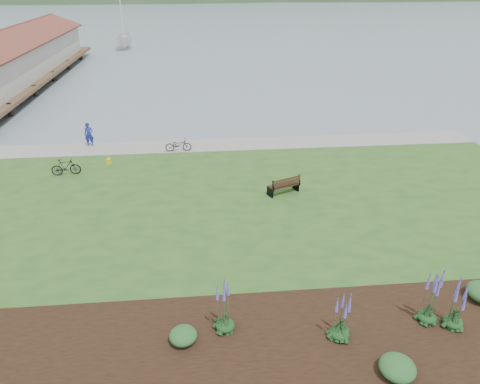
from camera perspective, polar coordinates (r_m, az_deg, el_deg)
The scene contains 17 objects.
ground at distance 22.09m, azimuth -1.94°, elevation -1.24°, with size 600.00×600.00×0.00m, color slate.
lawn at distance 20.26m, azimuth -1.60°, elevation -3.47°, with size 34.00×20.00×0.40m, color #29511C.
shoreline_path at distance 28.16m, azimuth -2.83°, elevation 6.30°, with size 34.00×2.20×0.03m, color gray.
garden_bed at distance 14.56m, azimuth 13.10°, elevation -18.08°, with size 24.00×4.40×0.04m, color black.
pier_pavilion at distance 51.15m, azimuth -28.08°, elevation 15.61°, with size 8.00×36.00×5.40m.
park_bench at distance 21.85m, azimuth 5.95°, elevation 0.93°, with size 1.73×1.20×1.00m.
person at distance 29.31m, azimuth -19.54°, elevation 7.47°, with size 0.67×0.46×1.84m, color navy.
bicycle_a at distance 27.27m, azimuth -8.23°, elevation 6.23°, with size 1.63×0.57×0.86m, color black.
bicycle_b at distance 25.67m, azimuth -22.22°, elevation 3.10°, with size 1.59×0.46×0.96m, color black.
sailboat at distance 69.11m, azimuth -15.01°, elevation 17.97°, with size 9.46×9.63×24.93m, color silver.
pannier at distance 26.47m, azimuth -17.10°, elevation 3.95°, with size 0.19×0.30×0.32m, color yellow.
echium_0 at distance 13.99m, azimuth 13.37°, elevation -16.18°, with size 0.62×0.62×1.82m.
echium_1 at distance 15.22m, azimuth 24.28°, elevation -12.53°, with size 0.62×0.62×2.38m.
echium_2 at distance 15.53m, azimuth 27.01°, elevation -13.53°, with size 0.62×0.62×1.85m.
echium_4 at distance 13.70m, azimuth -2.05°, elevation -14.93°, with size 0.62×0.62×2.37m.
shrub_0 at distance 13.98m, azimuth -7.59°, elevation -18.45°, with size 0.87×0.87×0.44m, color #1E4C21.
shrub_1 at distance 13.77m, azimuth 20.26°, elevation -21.10°, with size 1.04×1.04×0.52m, color #1E4C21.
Camera 1 is at (-1.03, -19.30, 10.70)m, focal length 32.00 mm.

